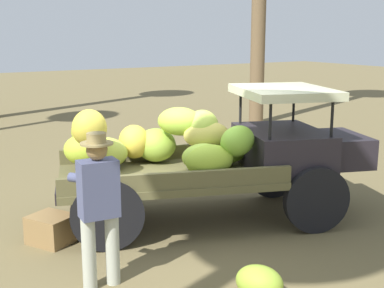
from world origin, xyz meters
The scene contains 5 objects.
ground_plane centered at (0.00, 0.00, 0.00)m, with size 60.00×60.00×0.00m, color brown.
truck centered at (0.51, 0.17, 0.96)m, with size 4.66×2.87×1.90m.
farmer centered at (-1.74, -0.96, 0.96)m, with size 0.53×0.47×1.68m.
wooden_crate centered at (-1.85, 0.49, 0.18)m, with size 0.53×0.46×0.37m, color olive.
loose_banana_bunch centered at (-0.45, -2.05, 0.17)m, with size 0.51×0.39×0.35m, color #93B434.
Camera 1 is at (-3.60, -5.94, 2.70)m, focal length 49.08 mm.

